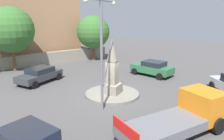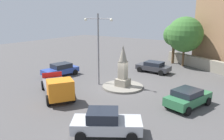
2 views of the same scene
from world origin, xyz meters
TOP-DOWN VIEW (x-y plane):
  - ground_plane at (0.00, 0.00)m, footprint 80.00×80.00m
  - traffic_island at (0.00, 0.00)m, footprint 3.97×3.97m
  - monument at (0.00, 0.00)m, footprint 1.17×1.17m
  - streetlamp at (2.53, 0.54)m, footprint 3.36×0.28m
  - car_green_near_island at (-6.60, 1.12)m, footprint 2.88×4.38m
  - car_blue_parked_right at (8.18, 0.43)m, footprint 2.61×4.39m
  - car_dark_grey_waiting at (-0.01, -7.08)m, footprint 4.09×2.09m
  - car_silver_approaching at (-3.85, 8.10)m, footprint 4.34×3.61m
  - truck_orange_far_side at (3.06, 5.51)m, footprint 5.88×4.81m
  - stone_boundary_wall at (-6.06, -11.39)m, footprint 14.14×7.97m
  - tree_near_wall at (-1.91, -12.46)m, footprint 4.70×4.70m
  - tree_mid_cluster at (-0.16, -13.40)m, footprint 3.09×3.09m

SIDE VIEW (x-z plane):
  - ground_plane at x=0.00m, z-range 0.00..0.00m
  - traffic_island at x=0.00m, z-range 0.00..0.19m
  - car_dark_grey_waiting at x=-0.01m, z-range 0.05..1.38m
  - stone_boundary_wall at x=-6.06m, z-range 0.00..1.45m
  - car_blue_parked_right at x=8.18m, z-range 0.03..1.47m
  - car_green_near_island at x=-6.60m, z-range 0.04..1.48m
  - car_silver_approaching at x=-3.85m, z-range 0.00..1.57m
  - truck_orange_far_side at x=3.06m, z-range -0.07..1.89m
  - monument at x=0.00m, z-range -0.08..3.90m
  - tree_mid_cluster at x=-0.16m, z-range 1.23..6.86m
  - streetlamp at x=2.53m, z-range 0.78..7.81m
  - tree_near_wall at x=-1.91m, z-range 0.97..7.63m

